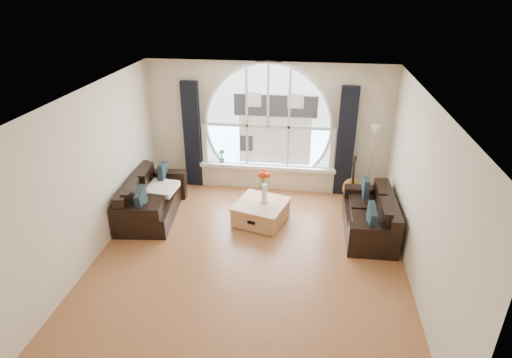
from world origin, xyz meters
name	(u,v)px	position (x,y,z in m)	size (l,w,h in m)	color
ground	(249,261)	(0.00, 0.00, 0.00)	(5.00, 5.50, 0.01)	brown
ceiling	(247,98)	(0.00, 0.00, 2.70)	(5.00, 5.50, 0.01)	silver
wall_back	(268,128)	(0.00, 2.75, 1.35)	(5.00, 0.01, 2.70)	beige
wall_front	(202,322)	(0.00, -2.75, 1.35)	(5.00, 0.01, 2.70)	beige
wall_left	(90,177)	(-2.50, 0.00, 1.35)	(0.01, 5.50, 2.70)	beige
wall_right	(422,197)	(2.50, 0.00, 1.35)	(0.01, 5.50, 2.70)	beige
attic_slope	(411,130)	(2.20, 0.00, 2.35)	(0.92, 5.50, 0.72)	silver
arched_window	(268,115)	(0.00, 2.72, 1.62)	(2.60, 0.06, 2.15)	silver
window_sill	(267,167)	(0.00, 2.65, 0.51)	(2.90, 0.22, 0.08)	white
window_frame	(268,116)	(0.00, 2.69, 1.62)	(2.76, 0.08, 2.15)	white
neighbor_house	(275,122)	(0.15, 2.71, 1.50)	(1.70, 0.02, 1.50)	silver
curtain_left	(192,135)	(-1.60, 2.63, 1.15)	(0.35, 0.12, 2.30)	black
curtain_right	(346,143)	(1.60, 2.63, 1.15)	(0.35, 0.12, 2.30)	black
sofa_left	(151,197)	(-2.05, 1.20, 0.40)	(0.87, 1.74, 0.77)	black
sofa_right	(370,213)	(2.00, 1.12, 0.40)	(0.82, 1.64, 0.73)	black
coffee_chest	(261,211)	(0.05, 1.24, 0.22)	(0.89, 0.89, 0.44)	#AE7B4C
throw_blanket	(162,188)	(-1.90, 1.38, 0.50)	(0.55, 0.55, 0.10)	silver
vase_flowers	(264,183)	(0.10, 1.31, 0.79)	(0.24, 0.24, 0.70)	white
floor_lamp	(371,164)	(2.12, 2.42, 0.80)	(0.24, 0.24, 1.60)	#B2B2B2
guitar	(352,178)	(1.77, 2.27, 0.53)	(0.36, 0.24, 1.06)	olive
potted_plant	(222,156)	(-0.98, 2.65, 0.70)	(0.16, 0.11, 0.30)	#1E6023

